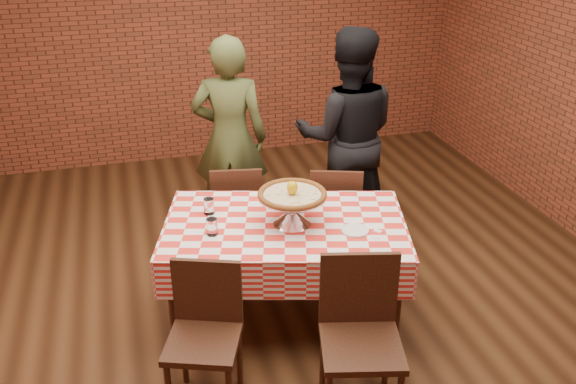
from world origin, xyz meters
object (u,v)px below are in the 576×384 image
object	(u,v)px
pizza_stand	(292,210)
condiment_caddy	(290,190)
chair_near_left	(203,344)
diner_olive	(230,138)
chair_far_left	(237,211)
diner_black	(347,136)
table	(285,273)
chair_near_right	(361,345)
water_glass_right	(209,206)
pizza	(292,195)
chair_far_right	(335,213)
water_glass_left	(212,227)

from	to	relation	value
pizza_stand	condiment_caddy	size ratio (longest dim) A/B	3.02
chair_near_left	diner_olive	bearing A→B (deg)	95.23
chair_near_left	chair_far_left	distance (m)	1.58
chair_far_left	diner_black	xyz separation A→B (m)	(0.96, 0.20, 0.46)
table	chair_near_right	distance (m)	0.93
condiment_caddy	water_glass_right	bearing A→B (deg)	-156.75
pizza	diner_olive	size ratio (longest dim) A/B	0.26
pizza	condiment_caddy	distance (m)	0.36
chair_near_left	diner_olive	distance (m)	2.10
chair_near_left	chair_far_right	distance (m)	1.75
chair_near_right	diner_black	world-z (taller)	diner_black
water_glass_right	chair_far_right	bearing A→B (deg)	19.53
water_glass_right	chair_near_right	distance (m)	1.38
pizza_stand	chair_near_left	size ratio (longest dim) A/B	0.51
pizza	diner_black	bearing A→B (deg)	54.33
chair_far_left	water_glass_right	bearing A→B (deg)	73.47
table	diner_black	size ratio (longest dim) A/B	0.87
chair_far_left	chair_far_right	distance (m)	0.76
pizza	water_glass_left	bearing A→B (deg)	-179.33
diner_olive	condiment_caddy	bearing A→B (deg)	118.09
water_glass_right	diner_olive	distance (m)	1.14
table	chair_near_left	distance (m)	0.92
chair_far_right	chair_near_right	bearing A→B (deg)	94.84
pizza_stand	condiment_caddy	distance (m)	0.33
chair_near_left	diner_olive	size ratio (longest dim) A/B	0.51
pizza_stand	diner_black	bearing A→B (deg)	54.33
water_glass_right	chair_near_left	bearing A→B (deg)	-102.07
chair_far_right	diner_olive	xyz separation A→B (m)	(-0.67, 0.72, 0.42)
water_glass_right	diner_black	distance (m)	1.49
water_glass_right	chair_far_left	xyz separation A→B (m)	(0.29, 0.59, -0.38)
chair_far_left	chair_far_right	world-z (taller)	chair_far_right
condiment_caddy	water_glass_left	bearing A→B (deg)	-132.61
table	pizza	bearing A→B (deg)	-19.78
pizza_stand	chair_far_right	xyz separation A→B (m)	(0.52, 0.63, -0.42)
chair_near_left	chair_far_left	world-z (taller)	chair_near_left
pizza_stand	chair_far_left	distance (m)	0.99
pizza	condiment_caddy	size ratio (longest dim) A/B	2.99
water_glass_right	chair_far_right	size ratio (longest dim) A/B	0.13
chair_far_left	diner_olive	bearing A→B (deg)	-86.13
water_glass_left	diner_black	world-z (taller)	diner_black
table	diner_olive	size ratio (longest dim) A/B	0.90
pizza_stand	water_glass_left	world-z (taller)	pizza_stand
condiment_caddy	chair_far_right	world-z (taller)	condiment_caddy
table	chair_near_right	size ratio (longest dim) A/B	1.67
pizza	diner_olive	xyz separation A→B (m)	(-0.15, 1.36, -0.11)
condiment_caddy	diner_olive	world-z (taller)	diner_olive
water_glass_left	chair_near_left	xyz separation A→B (m)	(-0.17, -0.63, -0.38)
pizza	chair_near_left	bearing A→B (deg)	-137.33
table	pizza_stand	world-z (taller)	pizza_stand
pizza_stand	chair_near_right	bearing A→B (deg)	-81.14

